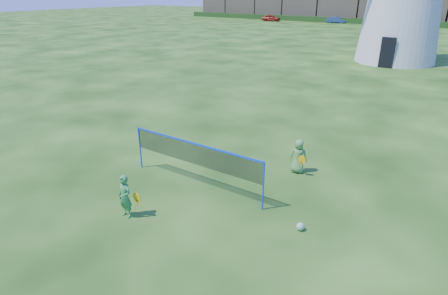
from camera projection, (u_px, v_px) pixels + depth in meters
ground at (210, 195)px, 11.75m from camera, size 220.00×220.00×0.00m
badminton_net at (195, 155)px, 11.83m from camera, size 5.05×0.05×1.55m
player_girl at (125, 197)px, 10.40m from camera, size 0.67×0.37×1.29m
player_boy at (299, 156)px, 12.99m from camera, size 0.70×0.51×1.23m
play_ball at (300, 227)px, 10.00m from camera, size 0.22×0.22×0.22m
terraced_houses at (327, 0)px, 76.74m from camera, size 58.62×8.40×8.39m
hedge at (318, 19)px, 73.10m from camera, size 62.00×0.80×1.00m
car_left at (271, 18)px, 74.99m from camera, size 3.95×2.17×1.27m
car_right at (336, 20)px, 70.96m from camera, size 3.63×1.58×1.16m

